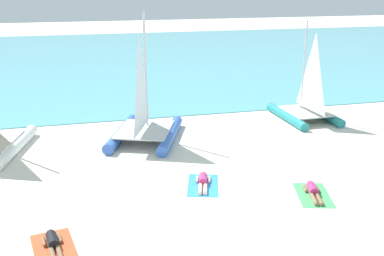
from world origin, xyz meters
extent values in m
plane|color=silver|center=(0.00, 10.00, 0.00)|extent=(120.00, 120.00, 0.00)
cube|color=#5BB2C1|center=(0.00, 30.10, 0.03)|extent=(120.00, 40.00, 0.05)
cylinder|color=blue|center=(-2.73, 7.37, 0.25)|extent=(2.04, 4.34, 0.51)
cylinder|color=blue|center=(-0.55, 6.55, 0.25)|extent=(2.04, 4.34, 0.51)
cube|color=silver|center=(-1.71, 6.77, 0.54)|extent=(3.18, 3.49, 0.06)
cylinder|color=silver|center=(-1.49, 7.36, 3.16)|extent=(0.11, 0.11, 5.30)
pyramid|color=white|center=(-1.86, 6.38, 3.00)|extent=(0.88, 2.20, 4.45)
cylinder|color=teal|center=(6.03, 8.08, 0.23)|extent=(0.59, 3.97, 0.45)
cylinder|color=teal|center=(8.10, 8.15, 0.23)|extent=(0.59, 3.97, 0.45)
cube|color=silver|center=(7.08, 7.93, 0.48)|extent=(2.16, 2.60, 0.06)
cylinder|color=silver|center=(7.06, 8.49, 2.81)|extent=(0.09, 0.09, 4.71)
pyramid|color=white|center=(7.09, 7.56, 2.67)|extent=(0.13, 2.07, 3.96)
cylinder|color=white|center=(-7.33, 6.74, 0.25)|extent=(1.48, 4.45, 0.51)
cube|color=#EA5933|center=(-5.45, -1.37, 0.01)|extent=(1.44, 2.07, 0.01)
cylinder|color=black|center=(-5.48, -1.18, 0.16)|extent=(0.41, 0.67, 0.30)
sphere|color=#8C6647|center=(-5.56, -0.77, 0.16)|extent=(0.22, 0.22, 0.22)
cylinder|color=#8C6647|center=(-5.45, -1.83, 0.08)|extent=(0.28, 0.79, 0.14)
cylinder|color=#8C6647|center=(-5.27, -1.80, 0.08)|extent=(0.28, 0.79, 0.14)
cylinder|color=#8C6647|center=(-5.73, -1.07, 0.07)|extent=(0.18, 0.46, 0.10)
cylinder|color=#8C6647|center=(-5.30, -0.98, 0.07)|extent=(0.18, 0.46, 0.10)
cube|color=#338CD8|center=(-0.34, 1.52, 0.01)|extent=(1.59, 2.13, 0.01)
cylinder|color=#D83372|center=(-0.28, 1.71, 0.16)|extent=(0.46, 0.68, 0.30)
sphere|color=beige|center=(-0.17, 2.10, 0.16)|extent=(0.22, 0.22, 0.22)
cylinder|color=beige|center=(-0.55, 1.11, 0.08)|extent=(0.35, 0.79, 0.14)
cylinder|color=beige|center=(-0.38, 1.06, 0.08)|extent=(0.35, 0.79, 0.14)
cylinder|color=beige|center=(-0.45, 1.92, 0.07)|extent=(0.22, 0.46, 0.10)
cylinder|color=beige|center=(-0.03, 1.80, 0.07)|extent=(0.22, 0.46, 0.10)
cube|color=#4CB266|center=(3.18, -0.17, 0.01)|extent=(1.57, 2.12, 0.01)
cylinder|color=#D83372|center=(3.24, 0.03, 0.16)|extent=(0.45, 0.68, 0.30)
sphere|color=#8C6647|center=(3.35, 0.42, 0.16)|extent=(0.22, 0.22, 0.22)
cylinder|color=#8C6647|center=(2.98, -0.58, 0.08)|extent=(0.34, 0.79, 0.14)
cylinder|color=#8C6647|center=(3.15, -0.62, 0.08)|extent=(0.34, 0.79, 0.14)
cylinder|color=#8C6647|center=(3.07, 0.23, 0.07)|extent=(0.22, 0.46, 0.10)
cylinder|color=#8C6647|center=(3.49, 0.12, 0.07)|extent=(0.22, 0.46, 0.10)
camera|label=1|loc=(-4.32, -12.83, 7.16)|focal=42.07mm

